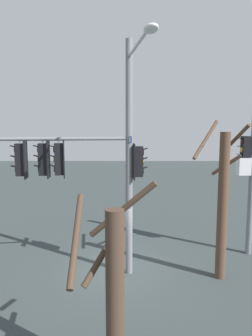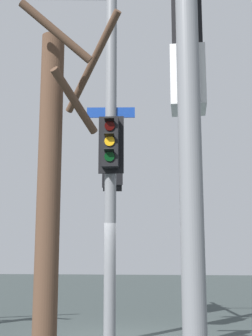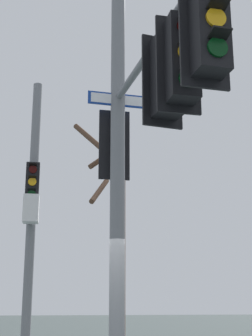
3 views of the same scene
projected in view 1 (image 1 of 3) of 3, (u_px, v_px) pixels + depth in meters
ground_plane at (116, 271)px, 11.64m from camera, size 80.00×80.00×0.00m
main_signal_pole_assembly at (98, 154)px, 10.59m from camera, size 4.03×5.35×8.48m
secondary_pole_assembly at (250, 164)px, 12.76m from camera, size 0.42×0.80×7.60m
bare_tree_behind_pole at (113, 291)px, 6.23m from camera, size 1.75×1.76×4.31m
bare_tree_across_street at (222, 201)px, 10.79m from camera, size 1.50×1.90×5.73m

